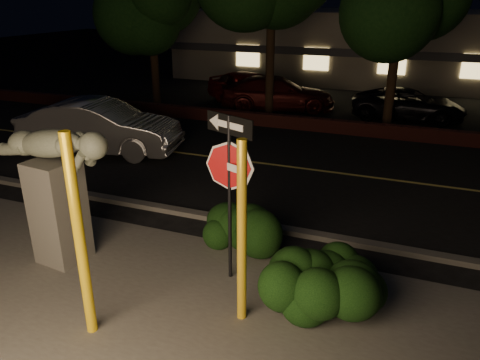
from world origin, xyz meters
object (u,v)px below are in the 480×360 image
silver_sedan (100,127)px  parked_car_red (250,88)px  yellow_pole_right (242,235)px  yellow_pole_left (80,240)px  parked_car_dark (408,104)px  signpost (229,167)px  parked_car_darkred (277,93)px  sculpture (55,180)px

silver_sedan → parked_car_red: 8.99m
yellow_pole_right → yellow_pole_left: bearing=-151.1°
yellow_pole_right → silver_sedan: bearing=139.5°
yellow_pole_left → silver_sedan: 9.23m
parked_car_red → parked_car_dark: 7.18m
parked_car_dark → signpost: bearing=168.0°
yellow_pole_left → parked_car_dark: (3.88, 15.81, -0.99)m
yellow_pole_left → parked_car_dark: 16.31m
parked_car_darkred → parked_car_dark: parked_car_darkred is taller
sculpture → silver_sedan: size_ratio=0.53×
yellow_pole_right → parked_car_dark: 14.81m
yellow_pole_right → parked_car_red: bearing=109.5°
yellow_pole_left → parked_car_dark: size_ratio=0.71×
yellow_pole_left → parked_car_red: size_ratio=0.71×
yellow_pole_right → parked_car_darkred: bearing=104.9°
yellow_pole_left → yellow_pole_right: 2.36m
signpost → sculpture: bearing=-146.5°
yellow_pole_right → silver_sedan: size_ratio=0.58×
yellow_pole_left → parked_car_darkred: 15.60m
yellow_pole_left → yellow_pole_right: yellow_pole_left is taller
silver_sedan → parked_car_darkred: size_ratio=1.02×
silver_sedan → parked_car_darkred: bearing=-34.3°
parked_car_red → yellow_pole_left: bearing=-146.0°
signpost → sculpture: signpost is taller
signpost → parked_car_red: signpost is taller
sculpture → parked_car_dark: 15.38m
parked_car_red → signpost: bearing=-138.9°
signpost → parked_car_red: size_ratio=0.68×
yellow_pole_right → signpost: bearing=121.2°
yellow_pole_left → yellow_pole_right: bearing=28.9°
parked_car_red → parked_car_dark: bearing=-70.8°
sculpture → parked_car_dark: bearing=75.1°
yellow_pole_right → parked_car_darkred: (-3.80, 14.34, -0.77)m
parked_car_red → sculpture: bearing=-151.7°
parked_car_red → parked_car_dark: (7.17, -0.42, -0.14)m
yellow_pole_right → parked_car_dark: bearing=83.0°
yellow_pole_right → sculpture: size_ratio=1.10×
silver_sedan → yellow_pole_left: bearing=-154.4°
parked_car_red → parked_car_dark: parked_car_red is taller
parked_car_red → silver_sedan: bearing=-170.7°
yellow_pole_left → parked_car_red: (-3.29, 16.23, -0.84)m
silver_sedan → parked_car_red: (2.06, 8.75, -0.09)m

